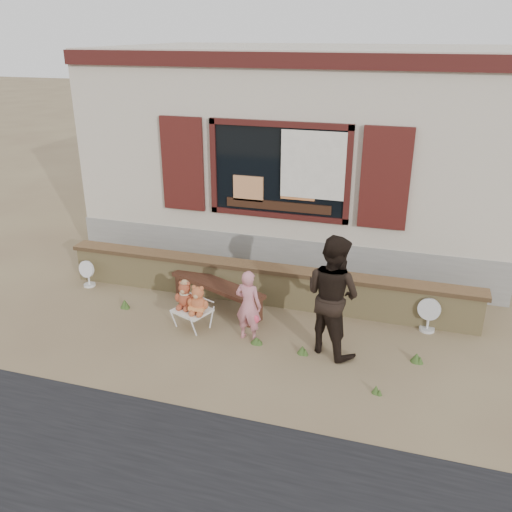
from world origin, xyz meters
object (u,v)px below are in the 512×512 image
(bench, at_px, (217,290))
(folding_chair, at_px, (192,311))
(child, at_px, (248,306))
(teddy_bear_right, at_px, (198,299))
(teddy_bear_left, at_px, (185,294))
(adult, at_px, (333,295))

(bench, relative_size, folding_chair, 2.80)
(folding_chair, height_order, child, child)
(teddy_bear_right, height_order, child, child)
(bench, height_order, folding_chair, bench)
(folding_chair, distance_m, teddy_bear_right, 0.29)
(bench, bearing_deg, teddy_bear_left, -89.57)
(bench, height_order, child, child)
(bench, height_order, teddy_bear_left, teddy_bear_left)
(bench, relative_size, child, 1.61)
(folding_chair, height_order, teddy_bear_left, teddy_bear_left)
(bench, distance_m, teddy_bear_left, 0.74)
(bench, xyz_separation_m, teddy_bear_left, (-0.27, -0.66, 0.20))
(child, xyz_separation_m, adult, (1.22, 0.04, 0.33))
(child, bearing_deg, teddy_bear_right, 6.37)
(teddy_bear_left, bearing_deg, teddy_bear_right, 0.00)
(adult, bearing_deg, teddy_bear_left, 28.28)
(bench, xyz_separation_m, child, (0.79, -0.77, 0.22))
(adult, bearing_deg, bench, 10.10)
(bench, xyz_separation_m, adult, (2.01, -0.73, 0.55))
(folding_chair, distance_m, adult, 2.23)
(teddy_bear_left, bearing_deg, folding_chair, 0.00)
(child, height_order, adult, adult)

